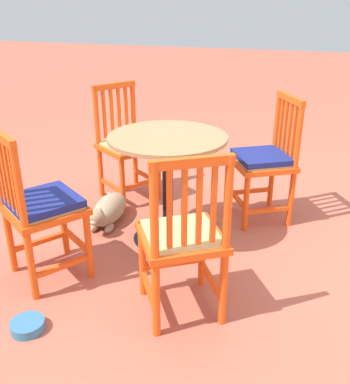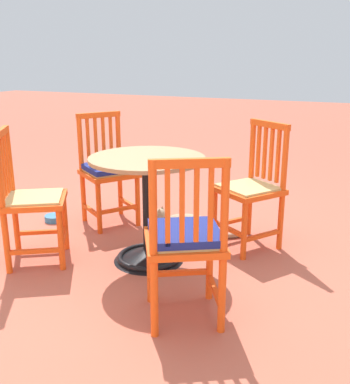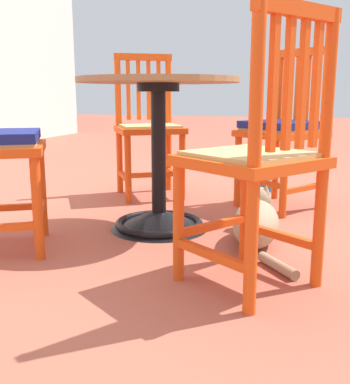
{
  "view_description": "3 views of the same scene",
  "coord_description": "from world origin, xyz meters",
  "px_view_note": "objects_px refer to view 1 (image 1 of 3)",
  "views": [
    {
      "loc": [
        2.43,
        0.84,
        1.53
      ],
      "look_at": [
        -0.06,
        0.05,
        0.36
      ],
      "focal_mm": 41.08,
      "sensor_mm": 36.0,
      "label": 1
    },
    {
      "loc": [
        -1.43,
        2.57,
        1.36
      ],
      "look_at": [
        -0.28,
        -0.02,
        0.51
      ],
      "focal_mm": 42.93,
      "sensor_mm": 36.0,
      "label": 2
    },
    {
      "loc": [
        -2.18,
        -0.74,
        0.65
      ],
      "look_at": [
        -0.08,
        -0.09,
        0.19
      ],
      "focal_mm": 43.31,
      "sensor_mm": 36.0,
      "label": 3
    }
  ],
  "objects_px": {
    "orange_chair_facing_out": "(183,240)",
    "cafe_table": "(168,200)",
    "orange_chair_by_planter": "(40,208)",
    "pet_water_bowl": "(28,326)",
    "tabby_cat": "(108,211)",
    "orange_chair_tucked_in": "(126,146)",
    "orange_chair_near_fence": "(265,161)"
  },
  "relations": [
    {
      "from": "orange_chair_facing_out",
      "to": "cafe_table",
      "type": "bearing_deg",
      "value": -156.0
    },
    {
      "from": "orange_chair_by_planter",
      "to": "pet_water_bowl",
      "type": "height_order",
      "value": "orange_chair_by_planter"
    },
    {
      "from": "orange_chair_facing_out",
      "to": "tabby_cat",
      "type": "distance_m",
      "value": 1.17
    },
    {
      "from": "orange_chair_by_planter",
      "to": "tabby_cat",
      "type": "relative_size",
      "value": 1.28
    },
    {
      "from": "orange_chair_tucked_in",
      "to": "tabby_cat",
      "type": "distance_m",
      "value": 0.6
    },
    {
      "from": "tabby_cat",
      "to": "pet_water_bowl",
      "type": "relative_size",
      "value": 4.2
    },
    {
      "from": "cafe_table",
      "to": "orange_chair_facing_out",
      "type": "bearing_deg",
      "value": 24.0
    },
    {
      "from": "orange_chair_facing_out",
      "to": "pet_water_bowl",
      "type": "relative_size",
      "value": 5.36
    },
    {
      "from": "orange_chair_by_planter",
      "to": "tabby_cat",
      "type": "distance_m",
      "value": 0.79
    },
    {
      "from": "orange_chair_facing_out",
      "to": "pet_water_bowl",
      "type": "bearing_deg",
      "value": -61.49
    },
    {
      "from": "tabby_cat",
      "to": "orange_chair_by_planter",
      "type": "bearing_deg",
      "value": -3.98
    },
    {
      "from": "orange_chair_near_fence",
      "to": "orange_chair_tucked_in",
      "type": "bearing_deg",
      "value": -93.03
    },
    {
      "from": "orange_chair_facing_out",
      "to": "pet_water_bowl",
      "type": "distance_m",
      "value": 0.89
    },
    {
      "from": "cafe_table",
      "to": "orange_chair_by_planter",
      "type": "distance_m",
      "value": 0.85
    },
    {
      "from": "orange_chair_near_fence",
      "to": "orange_chair_facing_out",
      "type": "height_order",
      "value": "same"
    },
    {
      "from": "orange_chair_near_fence",
      "to": "orange_chair_by_planter",
      "type": "distance_m",
      "value": 1.59
    },
    {
      "from": "tabby_cat",
      "to": "orange_chair_near_fence",
      "type": "bearing_deg",
      "value": 112.49
    },
    {
      "from": "orange_chair_tucked_in",
      "to": "pet_water_bowl",
      "type": "xyz_separation_m",
      "value": [
        1.66,
        0.16,
        -0.41
      ]
    },
    {
      "from": "cafe_table",
      "to": "pet_water_bowl",
      "type": "relative_size",
      "value": 4.47
    },
    {
      "from": "cafe_table",
      "to": "orange_chair_near_fence",
      "type": "height_order",
      "value": "orange_chair_near_fence"
    },
    {
      "from": "orange_chair_by_planter",
      "to": "orange_chair_facing_out",
      "type": "xyz_separation_m",
      "value": [
        0.07,
        0.86,
        -0.01
      ]
    },
    {
      "from": "cafe_table",
      "to": "orange_chair_near_fence",
      "type": "xyz_separation_m",
      "value": [
        -0.5,
        0.57,
        0.16
      ]
    },
    {
      "from": "orange_chair_tucked_in",
      "to": "tabby_cat",
      "type": "bearing_deg",
      "value": 5.93
    },
    {
      "from": "cafe_table",
      "to": "orange_chair_near_fence",
      "type": "bearing_deg",
      "value": 131.7
    },
    {
      "from": "pet_water_bowl",
      "to": "orange_chair_near_fence",
      "type": "bearing_deg",
      "value": 149.46
    },
    {
      "from": "orange_chair_near_fence",
      "to": "orange_chair_tucked_in",
      "type": "xyz_separation_m",
      "value": [
        -0.06,
        -1.11,
        -0.01
      ]
    },
    {
      "from": "orange_chair_tucked_in",
      "to": "pet_water_bowl",
      "type": "distance_m",
      "value": 1.71
    },
    {
      "from": "cafe_table",
      "to": "orange_chair_by_planter",
      "type": "height_order",
      "value": "orange_chair_by_planter"
    },
    {
      "from": "cafe_table",
      "to": "orange_chair_by_planter",
      "type": "relative_size",
      "value": 0.83
    },
    {
      "from": "cafe_table",
      "to": "orange_chair_tucked_in",
      "type": "xyz_separation_m",
      "value": [
        -0.56,
        -0.54,
        0.15
      ]
    },
    {
      "from": "orange_chair_facing_out",
      "to": "pet_water_bowl",
      "type": "height_order",
      "value": "orange_chair_facing_out"
    },
    {
      "from": "pet_water_bowl",
      "to": "orange_chair_by_planter",
      "type": "bearing_deg",
      "value": -160.28
    }
  ]
}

